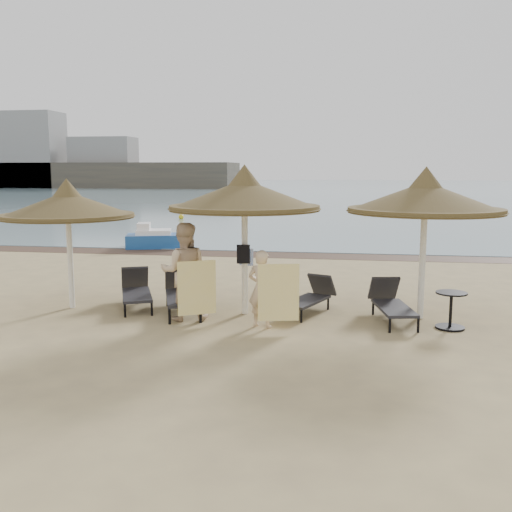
{
  "coord_description": "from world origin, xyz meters",
  "views": [
    {
      "loc": [
        2.59,
        -10.3,
        2.98
      ],
      "look_at": [
        0.75,
        1.2,
        1.2
      ],
      "focal_mm": 40.0,
      "sensor_mm": 36.0,
      "label": 1
    }
  ],
  "objects_px": {
    "lounger_far_left": "(136,290)",
    "lounger_near_right": "(311,296)",
    "person_left": "(184,264)",
    "palapa_right": "(425,198)",
    "lounger_far_right": "(391,302)",
    "side_table": "(451,311)",
    "pedal_boat": "(153,238)",
    "lounger_near_left": "(182,292)",
    "palapa_center": "(245,196)",
    "palapa_left": "(68,205)",
    "person_right": "(262,283)"
  },
  "relations": [
    {
      "from": "lounger_far_left",
      "to": "lounger_near_right",
      "type": "relative_size",
      "value": 1.09
    },
    {
      "from": "lounger_far_left",
      "to": "person_left",
      "type": "bearing_deg",
      "value": -57.63
    },
    {
      "from": "palapa_right",
      "to": "lounger_far_right",
      "type": "distance_m",
      "value": 2.16
    },
    {
      "from": "palapa_right",
      "to": "side_table",
      "type": "xyz_separation_m",
      "value": [
        0.46,
        -0.7,
        -2.09
      ]
    },
    {
      "from": "person_left",
      "to": "pedal_boat",
      "type": "height_order",
      "value": "person_left"
    },
    {
      "from": "palapa_right",
      "to": "pedal_boat",
      "type": "relative_size",
      "value": 1.34
    },
    {
      "from": "lounger_near_right",
      "to": "lounger_near_left",
      "type": "bearing_deg",
      "value": -150.41
    },
    {
      "from": "palapa_center",
      "to": "palapa_right",
      "type": "height_order",
      "value": "palapa_center"
    },
    {
      "from": "lounger_far_right",
      "to": "person_left",
      "type": "xyz_separation_m",
      "value": [
        -4.07,
        -0.65,
        0.78
      ]
    },
    {
      "from": "palapa_left",
      "to": "palapa_center",
      "type": "relative_size",
      "value": 0.91
    },
    {
      "from": "palapa_left",
      "to": "pedal_boat",
      "type": "height_order",
      "value": "palapa_left"
    },
    {
      "from": "side_table",
      "to": "pedal_boat",
      "type": "xyz_separation_m",
      "value": [
        -9.29,
        9.9,
        0.02
      ]
    },
    {
      "from": "lounger_near_right",
      "to": "palapa_right",
      "type": "bearing_deg",
      "value": 18.4
    },
    {
      "from": "lounger_far_right",
      "to": "side_table",
      "type": "xyz_separation_m",
      "value": [
        1.07,
        -0.5,
        -0.02
      ]
    },
    {
      "from": "lounger_near_left",
      "to": "side_table",
      "type": "relative_size",
      "value": 3.01
    },
    {
      "from": "lounger_near_left",
      "to": "side_table",
      "type": "distance_m",
      "value": 5.43
    },
    {
      "from": "palapa_right",
      "to": "lounger_near_left",
      "type": "xyz_separation_m",
      "value": [
        -4.94,
        -0.14,
        -2.02
      ]
    },
    {
      "from": "side_table",
      "to": "pedal_boat",
      "type": "bearing_deg",
      "value": 133.17
    },
    {
      "from": "palapa_center",
      "to": "lounger_near_left",
      "type": "relative_size",
      "value": 1.48
    },
    {
      "from": "palapa_center",
      "to": "lounger_near_right",
      "type": "xyz_separation_m",
      "value": [
        1.34,
        0.39,
        -2.12
      ]
    },
    {
      "from": "palapa_center",
      "to": "side_table",
      "type": "bearing_deg",
      "value": -6.89
    },
    {
      "from": "person_left",
      "to": "palapa_center",
      "type": "bearing_deg",
      "value": -162.28
    },
    {
      "from": "palapa_left",
      "to": "lounger_far_right",
      "type": "distance_m",
      "value": 7.01
    },
    {
      "from": "palapa_right",
      "to": "person_left",
      "type": "bearing_deg",
      "value": -169.61
    },
    {
      "from": "palapa_center",
      "to": "person_left",
      "type": "height_order",
      "value": "palapa_center"
    },
    {
      "from": "lounger_near_left",
      "to": "person_right",
      "type": "xyz_separation_m",
      "value": [
        1.87,
        -1.04,
        0.46
      ]
    },
    {
      "from": "palapa_left",
      "to": "lounger_near_right",
      "type": "xyz_separation_m",
      "value": [
        5.14,
        0.47,
        -1.89
      ]
    },
    {
      "from": "lounger_far_left",
      "to": "side_table",
      "type": "height_order",
      "value": "lounger_far_left"
    },
    {
      "from": "palapa_right",
      "to": "lounger_far_right",
      "type": "xyz_separation_m",
      "value": [
        -0.6,
        -0.21,
        -2.07
      ]
    },
    {
      "from": "side_table",
      "to": "lounger_near_right",
      "type": "bearing_deg",
      "value": 161.88
    },
    {
      "from": "side_table",
      "to": "palapa_left",
      "type": "bearing_deg",
      "value": 177.0
    },
    {
      "from": "palapa_left",
      "to": "lounger_far_left",
      "type": "relative_size",
      "value": 1.5
    },
    {
      "from": "person_right",
      "to": "person_left",
      "type": "bearing_deg",
      "value": 1.41
    },
    {
      "from": "lounger_near_right",
      "to": "person_right",
      "type": "distance_m",
      "value": 1.68
    },
    {
      "from": "person_left",
      "to": "lounger_near_left",
      "type": "bearing_deg",
      "value": -82.05
    },
    {
      "from": "palapa_right",
      "to": "person_left",
      "type": "height_order",
      "value": "palapa_right"
    },
    {
      "from": "palapa_left",
      "to": "lounger_far_right",
      "type": "relative_size",
      "value": 1.54
    },
    {
      "from": "lounger_near_left",
      "to": "pedal_boat",
      "type": "bearing_deg",
      "value": 93.26
    },
    {
      "from": "palapa_right",
      "to": "lounger_far_right",
      "type": "height_order",
      "value": "palapa_right"
    },
    {
      "from": "side_table",
      "to": "person_left",
      "type": "distance_m",
      "value": 5.2
    },
    {
      "from": "lounger_far_right",
      "to": "person_right",
      "type": "height_order",
      "value": "person_right"
    },
    {
      "from": "palapa_center",
      "to": "palapa_right",
      "type": "bearing_deg",
      "value": 3.47
    },
    {
      "from": "lounger_far_left",
      "to": "lounger_near_left",
      "type": "distance_m",
      "value": 1.13
    },
    {
      "from": "palapa_left",
      "to": "palapa_center",
      "type": "distance_m",
      "value": 3.81
    },
    {
      "from": "palapa_center",
      "to": "pedal_boat",
      "type": "relative_size",
      "value": 1.36
    },
    {
      "from": "pedal_boat",
      "to": "palapa_right",
      "type": "bearing_deg",
      "value": -61.66
    },
    {
      "from": "palapa_center",
      "to": "side_table",
      "type": "distance_m",
      "value": 4.58
    },
    {
      "from": "side_table",
      "to": "person_right",
      "type": "distance_m",
      "value": 3.6
    },
    {
      "from": "lounger_far_right",
      "to": "lounger_near_left",
      "type": "bearing_deg",
      "value": 168.33
    },
    {
      "from": "lounger_near_left",
      "to": "side_table",
      "type": "height_order",
      "value": "lounger_near_left"
    }
  ]
}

